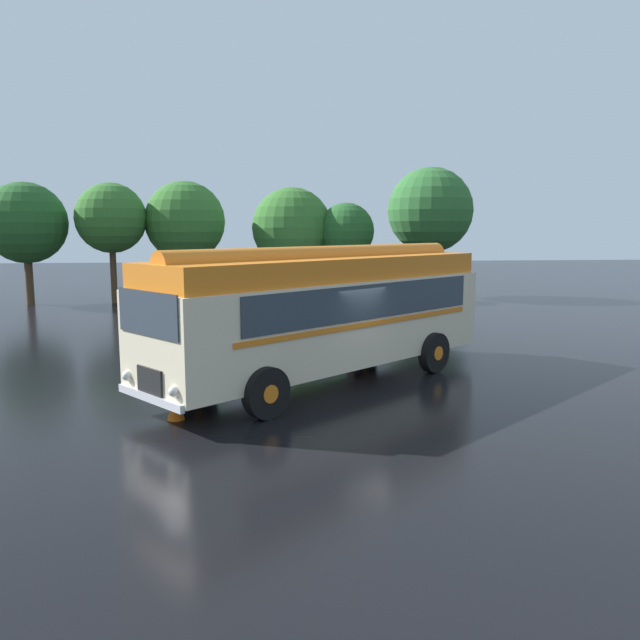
{
  "coord_description": "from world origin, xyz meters",
  "views": [
    {
      "loc": [
        -2.02,
        -15.19,
        3.91
      ],
      "look_at": [
        -0.18,
        1.83,
        1.4
      ],
      "focal_mm": 35.0,
      "sensor_mm": 36.0,
      "label": 1
    }
  ],
  "objects_px": {
    "vintage_bus": "(326,309)",
    "traffic_cone": "(176,406)",
    "car_mid_left": "(312,295)",
    "car_near_left": "(258,295)",
    "car_mid_right": "(373,294)"
  },
  "relations": [
    {
      "from": "vintage_bus",
      "to": "car_mid_left",
      "type": "relative_size",
      "value": 2.17
    },
    {
      "from": "car_mid_right",
      "to": "car_mid_left",
      "type": "bearing_deg",
      "value": 175.56
    },
    {
      "from": "car_mid_left",
      "to": "traffic_cone",
      "type": "xyz_separation_m",
      "value": [
        -4.39,
        -16.31,
        -0.57
      ]
    },
    {
      "from": "traffic_cone",
      "to": "vintage_bus",
      "type": "bearing_deg",
      "value": 38.97
    },
    {
      "from": "car_mid_left",
      "to": "traffic_cone",
      "type": "height_order",
      "value": "car_mid_left"
    },
    {
      "from": "car_near_left",
      "to": "traffic_cone",
      "type": "xyz_separation_m",
      "value": [
        -1.86,
        -16.6,
        -0.57
      ]
    },
    {
      "from": "car_mid_right",
      "to": "car_near_left",
      "type": "bearing_deg",
      "value": 174.59
    },
    {
      "from": "car_mid_left",
      "to": "traffic_cone",
      "type": "bearing_deg",
      "value": -105.06
    },
    {
      "from": "car_mid_right",
      "to": "traffic_cone",
      "type": "relative_size",
      "value": 7.85
    },
    {
      "from": "car_mid_left",
      "to": "traffic_cone",
      "type": "distance_m",
      "value": 16.9
    },
    {
      "from": "vintage_bus",
      "to": "traffic_cone",
      "type": "height_order",
      "value": "vintage_bus"
    },
    {
      "from": "vintage_bus",
      "to": "car_mid_left",
      "type": "xyz_separation_m",
      "value": [
        0.93,
        13.51,
        -1.05
      ]
    },
    {
      "from": "vintage_bus",
      "to": "traffic_cone",
      "type": "distance_m",
      "value": 4.74
    },
    {
      "from": "vintage_bus",
      "to": "car_near_left",
      "type": "xyz_separation_m",
      "value": [
        -1.6,
        13.8,
        -1.05
      ]
    },
    {
      "from": "car_mid_left",
      "to": "car_mid_right",
      "type": "relative_size",
      "value": 1.0
    }
  ]
}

